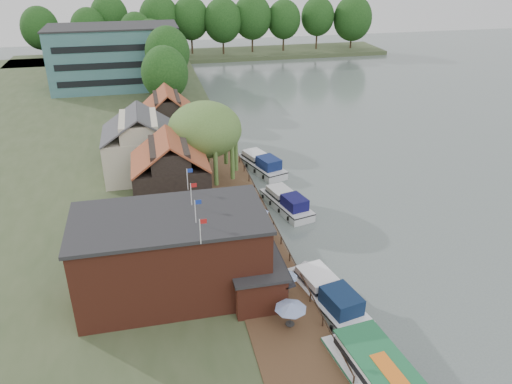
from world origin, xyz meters
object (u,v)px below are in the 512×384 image
umbrella_0 (290,315)px  cruiser_2 (261,162)px  hotel_block (115,57)px  cottage_b (140,143)px  cottage_c (168,119)px  umbrella_5 (258,218)px  cruiser_0 (327,292)px  umbrella_3 (263,245)px  umbrella_1 (285,283)px  cruiser_1 (286,200)px  swan (385,362)px  cottage_a (171,173)px  umbrella_2 (265,262)px  umbrella_4 (260,228)px  willow (206,146)px  pub (196,252)px

umbrella_0 → cruiser_2: bearing=80.6°
hotel_block → cruiser_2: 50.09m
hotel_block → cruiser_2: size_ratio=2.51×
cottage_b → cottage_c: size_ratio=1.13×
umbrella_5 → cruiser_0: (3.22, -11.89, -1.00)m
cottage_c → umbrella_3: cottage_c is taller
umbrella_1 → cruiser_2: umbrella_1 is taller
umbrella_1 → cruiser_1: bearing=73.6°
cottage_c → swan: (12.20, -44.71, -5.03)m
umbrella_0 → cottage_c: bearing=98.7°
cottage_a → cottage_c: same height
umbrella_2 → cruiser_1: 14.41m
hotel_block → umbrella_1: 75.36m
cruiser_1 → umbrella_0: bearing=-119.2°
umbrella_2 → umbrella_4: same height
willow → cruiser_0: willow is taller
cottage_c → umbrella_1: (6.89, -36.72, -2.96)m
umbrella_4 → swan: (5.32, -17.19, -2.07)m
cottage_c → swan: cottage_c is taller
umbrella_5 → cruiser_1: 7.15m
umbrella_4 → cruiser_1: bearing=56.4°
hotel_block → willow: (11.50, -51.00, -0.94)m
umbrella_2 → cruiser_1: bearing=66.5°
cottage_a → umbrella_2: bearing=-63.8°
cottage_c → umbrella_1: bearing=-79.4°
umbrella_3 → cottage_c: bearing=102.1°
cottage_b → hotel_block: bearing=95.0°
pub → cottage_b: (-4.00, 25.00, 0.60)m
hotel_block → willow: 52.29m
cruiser_2 → umbrella_5: bearing=-122.2°
cruiser_1 → cruiser_2: size_ratio=0.94×
pub → umbrella_1: size_ratio=8.42×
umbrella_1 → umbrella_2: size_ratio=1.00×
umbrella_1 → umbrella_4: same height
cruiser_1 → umbrella_2: bearing=-127.5°
cruiser_2 → pub: bearing=-132.3°
cottage_b → cottage_c: same height
swan → hotel_block: bearing=103.9°
cruiser_0 → cruiser_1: cruiser_0 is taller
umbrella_1 → cruiser_1: 17.32m
umbrella_3 → cottage_a: bearing=123.1°
umbrella_1 → swan: size_ratio=5.40×
cottage_a → cruiser_1: cottage_a is taller
umbrella_1 → swan: umbrella_1 is taller
cottage_c → swan: 46.61m
cottage_b → pub: bearing=-80.9°
cottage_a → umbrella_5: size_ratio=3.62×
hotel_block → cottage_b: (4.00, -46.00, -1.90)m
umbrella_0 → willow: bearing=95.8°
cottage_b → umbrella_5: 20.16m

